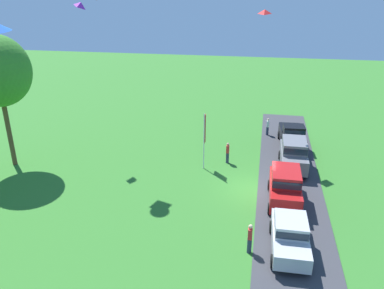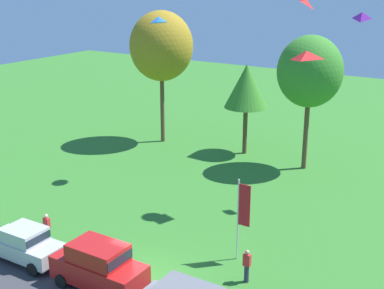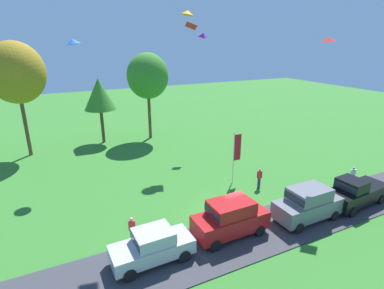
# 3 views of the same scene
# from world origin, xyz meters

# --- Properties ---
(ground_plane) EXTENTS (120.00, 120.00, 0.00)m
(ground_plane) POSITION_xyz_m (0.00, 0.00, 0.00)
(ground_plane) COLOR #337528
(pavement_strip) EXTENTS (36.00, 4.40, 0.06)m
(pavement_strip) POSITION_xyz_m (0.00, -2.39, 0.03)
(pavement_strip) COLOR #38383D
(pavement_strip) RESTS_ON ground
(car_sedan_mid_row) EXTENTS (4.44, 2.03, 1.84)m
(car_sedan_mid_row) POSITION_xyz_m (-6.34, -2.02, 1.04)
(car_sedan_mid_row) COLOR #B7B7BC
(car_sedan_mid_row) RESTS_ON ground
(car_suv_near_entrance) EXTENTS (4.62, 2.08, 2.28)m
(car_suv_near_entrance) POSITION_xyz_m (-1.37, -1.90, 1.30)
(car_suv_near_entrance) COLOR red
(car_suv_near_entrance) RESTS_ON ground
(car_suv_by_flagpole) EXTENTS (4.62, 2.08, 2.28)m
(car_suv_by_flagpole) POSITION_xyz_m (4.10, -2.71, 1.30)
(car_suv_by_flagpole) COLOR slate
(car_suv_by_flagpole) RESTS_ON ground
(car_pickup_far_end) EXTENTS (5.12, 2.32, 2.14)m
(car_pickup_far_end) POSITION_xyz_m (8.58, -2.83, 1.11)
(car_pickup_far_end) COLOR black
(car_pickup_far_end) RESTS_ON ground
(person_watching_sky) EXTENTS (0.36, 0.24, 1.71)m
(person_watching_sky) POSITION_xyz_m (4.16, 2.38, 0.88)
(person_watching_sky) COLOR #2D334C
(person_watching_sky) RESTS_ON ground
(person_beside_suv) EXTENTS (0.36, 0.24, 1.71)m
(person_beside_suv) POSITION_xyz_m (11.16, -0.69, 0.88)
(person_beside_suv) COLOR #2D334C
(person_beside_suv) RESTS_ON ground
(person_on_lawn) EXTENTS (0.36, 0.24, 1.71)m
(person_on_lawn) POSITION_xyz_m (-6.91, 0.02, 0.88)
(person_on_lawn) COLOR #2D334C
(person_on_lawn) RESTS_ON ground
(tree_lone_near) EXTENTS (5.39, 5.39, 11.37)m
(tree_lone_near) POSITION_xyz_m (-12.61, 18.86, 8.39)
(tree_lone_near) COLOR brown
(tree_lone_near) RESTS_ON ground
(tree_right_of_center) EXTENTS (3.52, 3.52, 7.43)m
(tree_right_of_center) POSITION_xyz_m (-4.94, 19.78, 5.63)
(tree_right_of_center) COLOR brown
(tree_right_of_center) RESTS_ON ground
(tree_center_back) EXTENTS (4.78, 4.78, 10.09)m
(tree_center_back) POSITION_xyz_m (0.55, 19.01, 7.43)
(tree_center_back) COLOR brown
(tree_center_back) RESTS_ON ground
(flag_banner) EXTENTS (0.71, 0.08, 4.45)m
(flag_banner) POSITION_xyz_m (2.96, 4.08, 2.82)
(flag_banner) COLOR silver
(flag_banner) RESTS_ON ground
(kite_diamond_high_left) EXTENTS (1.03, 0.84, 0.42)m
(kite_diamond_high_left) POSITION_xyz_m (7.25, 0.26, 11.41)
(kite_diamond_high_left) COLOR red
(kite_diamond_over_trees) EXTENTS (0.93, 0.92, 0.66)m
(kite_diamond_over_trees) POSITION_xyz_m (5.22, 14.23, 11.87)
(kite_diamond_over_trees) COLOR purple
(kite_delta_high_right) EXTENTS (1.62, 1.60, 0.59)m
(kite_delta_high_right) POSITION_xyz_m (-7.77, 11.91, 11.26)
(kite_delta_high_right) COLOR blue
(kite_diamond_trailing_tail) EXTENTS (1.31, 1.38, 0.73)m
(kite_diamond_trailing_tail) POSITION_xyz_m (2.73, 11.80, 12.69)
(kite_diamond_trailing_tail) COLOR red
(kite_delta_low_drifter) EXTENTS (1.36, 1.31, 0.63)m
(kite_delta_low_drifter) POSITION_xyz_m (2.42, 12.06, 13.73)
(kite_delta_low_drifter) COLOR orange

